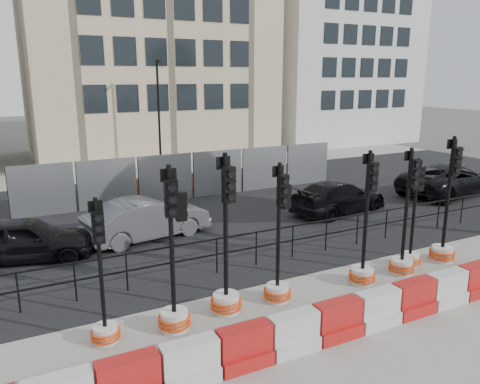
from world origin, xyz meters
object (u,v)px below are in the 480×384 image
car_a (26,239)px  traffic_signal_h (444,237)px  traffic_signal_a (104,314)px  car_c (338,197)px  traffic_signal_d (278,270)px

car_a → traffic_signal_h: bearing=-102.6°
traffic_signal_a → car_a: (-1.10, 5.38, 0.02)m
traffic_signal_a → car_c: traffic_signal_a is taller
car_a → car_c: size_ratio=0.88×
traffic_signal_a → traffic_signal_d: bearing=1.3°
car_c → traffic_signal_h: bearing=164.2°
traffic_signal_a → traffic_signal_d: 3.98m
traffic_signal_d → traffic_signal_h: 5.46m
traffic_signal_h → car_a: size_ratio=0.90×
traffic_signal_d → car_c: (5.98, 5.26, -0.16)m
traffic_signal_d → traffic_signal_h: traffic_signal_h is taller
traffic_signal_a → traffic_signal_d: (3.97, -0.04, 0.17)m
traffic_signal_a → car_c: (9.95, 5.22, 0.01)m
car_a → car_c: 11.05m
traffic_signal_d → car_a: bearing=125.7°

